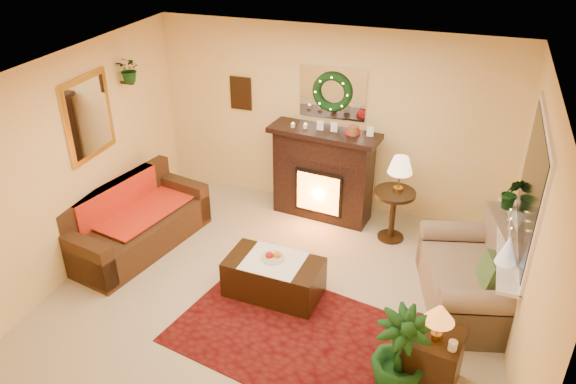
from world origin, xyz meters
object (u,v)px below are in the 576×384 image
(loveseat, at_px, (470,272))
(coffee_table, at_px, (274,278))
(fireplace, at_px, (323,180))
(end_table_square, at_px, (432,362))
(sofa, at_px, (136,218))
(side_table_round, at_px, (392,217))

(loveseat, relative_size, coffee_table, 1.44)
(coffee_table, bearing_deg, loveseat, 17.86)
(fireplace, bearing_deg, end_table_square, -49.19)
(sofa, xyz_separation_m, loveseat, (4.10, 0.19, -0.01))
(end_table_square, relative_size, coffee_table, 0.55)
(sofa, distance_m, end_table_square, 4.02)
(side_table_round, bearing_deg, coffee_table, -124.02)
(loveseat, xyz_separation_m, end_table_square, (-0.25, -1.33, -0.15))
(loveseat, height_order, side_table_round, loveseat)
(fireplace, height_order, coffee_table, fireplace)
(loveseat, distance_m, side_table_round, 1.48)
(loveseat, relative_size, side_table_round, 2.20)
(fireplace, xyz_separation_m, coffee_table, (-0.04, -1.90, -0.34))
(side_table_round, relative_size, coffee_table, 0.66)
(side_table_round, bearing_deg, loveseat, -46.05)
(sofa, xyz_separation_m, coffee_table, (2.00, -0.35, -0.22))
(sofa, distance_m, fireplace, 2.56)
(end_table_square, bearing_deg, side_table_round, 107.93)
(fireplace, relative_size, end_table_square, 2.26)
(sofa, height_order, side_table_round, sofa)
(side_table_round, bearing_deg, sofa, -157.93)
(loveseat, distance_m, coffee_table, 2.18)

